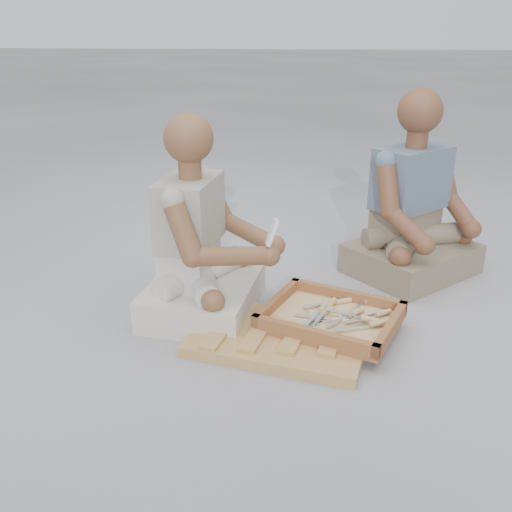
# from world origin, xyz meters

# --- Properties ---
(ground) EXTENTS (60.00, 60.00, 0.00)m
(ground) POSITION_xyz_m (0.00, 0.00, 0.00)
(ground) COLOR #A2A2A8
(ground) RESTS_ON ground
(carved_panel) EXTENTS (0.75, 0.58, 0.04)m
(carved_panel) POSITION_xyz_m (-0.01, 0.06, 0.02)
(carved_panel) COLOR brown
(carved_panel) RESTS_ON ground
(tool_tray) EXTENTS (0.63, 0.57, 0.07)m
(tool_tray) POSITION_xyz_m (0.19, 0.16, 0.07)
(tool_tray) COLOR brown
(tool_tray) RESTS_ON carved_panel
(chisel_0) EXTENTS (0.10, 0.21, 0.02)m
(chisel_0) POSITION_xyz_m (0.15, 0.21, 0.08)
(chisel_0) COLOR silver
(chisel_0) RESTS_ON tool_tray
(chisel_1) EXTENTS (0.20, 0.12, 0.02)m
(chisel_1) POSITION_xyz_m (0.23, 0.16, 0.07)
(chisel_1) COLOR silver
(chisel_1) RESTS_ON tool_tray
(chisel_2) EXTENTS (0.07, 0.22, 0.02)m
(chisel_2) POSITION_xyz_m (0.13, 0.05, 0.07)
(chisel_2) COLOR silver
(chisel_2) RESTS_ON tool_tray
(chisel_3) EXTENTS (0.21, 0.09, 0.02)m
(chisel_3) POSITION_xyz_m (0.35, 0.10, 0.09)
(chisel_3) COLOR silver
(chisel_3) RESTS_ON tool_tray
(chisel_4) EXTENTS (0.22, 0.05, 0.02)m
(chisel_4) POSITION_xyz_m (0.20, 0.14, 0.07)
(chisel_4) COLOR silver
(chisel_4) RESTS_ON tool_tray
(chisel_5) EXTENTS (0.21, 0.09, 0.02)m
(chisel_5) POSITION_xyz_m (0.32, 0.14, 0.09)
(chisel_5) COLOR silver
(chisel_5) RESTS_ON tool_tray
(chisel_6) EXTENTS (0.20, 0.13, 0.02)m
(chisel_6) POSITION_xyz_m (0.38, 0.19, 0.08)
(chisel_6) COLOR silver
(chisel_6) RESTS_ON tool_tray
(chisel_7) EXTENTS (0.21, 0.11, 0.02)m
(chisel_7) POSITION_xyz_m (0.22, 0.29, 0.08)
(chisel_7) COLOR silver
(chisel_7) RESTS_ON tool_tray
(chisel_8) EXTENTS (0.09, 0.21, 0.02)m
(chisel_8) POSITION_xyz_m (0.19, 0.25, 0.09)
(chisel_8) COLOR silver
(chisel_8) RESTS_ON tool_tray
(chisel_9) EXTENTS (0.12, 0.20, 0.02)m
(chisel_9) POSITION_xyz_m (0.34, 0.31, 0.09)
(chisel_9) COLOR silver
(chisel_9) RESTS_ON tool_tray
(chisel_10) EXTENTS (0.16, 0.17, 0.02)m
(chisel_10) POSITION_xyz_m (0.28, 0.19, 0.08)
(chisel_10) COLOR silver
(chisel_10) RESTS_ON tool_tray
(chisel_11) EXTENTS (0.14, 0.19, 0.02)m
(chisel_11) POSITION_xyz_m (0.16, 0.19, 0.08)
(chisel_11) COLOR silver
(chisel_11) RESTS_ON tool_tray
(wood_chip_0) EXTENTS (0.02, 0.02, 0.00)m
(wood_chip_0) POSITION_xyz_m (0.04, 0.04, 0.00)
(wood_chip_0) COLOR tan
(wood_chip_0) RESTS_ON ground
(wood_chip_1) EXTENTS (0.02, 0.02, 0.00)m
(wood_chip_1) POSITION_xyz_m (0.06, 0.49, 0.00)
(wood_chip_1) COLOR tan
(wood_chip_1) RESTS_ON ground
(wood_chip_2) EXTENTS (0.02, 0.02, 0.00)m
(wood_chip_2) POSITION_xyz_m (0.09, -0.02, 0.00)
(wood_chip_2) COLOR tan
(wood_chip_2) RESTS_ON ground
(wood_chip_3) EXTENTS (0.02, 0.02, 0.00)m
(wood_chip_3) POSITION_xyz_m (0.18, 0.31, 0.00)
(wood_chip_3) COLOR tan
(wood_chip_3) RESTS_ON ground
(wood_chip_4) EXTENTS (0.02, 0.02, 0.00)m
(wood_chip_4) POSITION_xyz_m (0.52, 0.25, 0.00)
(wood_chip_4) COLOR tan
(wood_chip_4) RESTS_ON ground
(wood_chip_5) EXTENTS (0.02, 0.02, 0.00)m
(wood_chip_5) POSITION_xyz_m (0.28, 0.41, 0.00)
(wood_chip_5) COLOR tan
(wood_chip_5) RESTS_ON ground
(wood_chip_6) EXTENTS (0.02, 0.02, 0.00)m
(wood_chip_6) POSITION_xyz_m (0.29, 0.51, 0.00)
(wood_chip_6) COLOR tan
(wood_chip_6) RESTS_ON ground
(wood_chip_7) EXTENTS (0.02, 0.02, 0.00)m
(wood_chip_7) POSITION_xyz_m (0.20, 0.09, 0.00)
(wood_chip_7) COLOR tan
(wood_chip_7) RESTS_ON ground
(wood_chip_8) EXTENTS (0.02, 0.02, 0.00)m
(wood_chip_8) POSITION_xyz_m (-0.05, 0.34, 0.00)
(wood_chip_8) COLOR tan
(wood_chip_8) RESTS_ON ground
(wood_chip_9) EXTENTS (0.02, 0.02, 0.00)m
(wood_chip_9) POSITION_xyz_m (0.46, 0.52, 0.00)
(wood_chip_9) COLOR tan
(wood_chip_9) RESTS_ON ground
(wood_chip_10) EXTENTS (0.02, 0.02, 0.00)m
(wood_chip_10) POSITION_xyz_m (0.26, 0.12, 0.00)
(wood_chip_10) COLOR tan
(wood_chip_10) RESTS_ON ground
(wood_chip_11) EXTENTS (0.02, 0.02, 0.00)m
(wood_chip_11) POSITION_xyz_m (-0.15, 0.21, 0.00)
(wood_chip_11) COLOR tan
(wood_chip_11) RESTS_ON ground
(wood_chip_12) EXTENTS (0.02, 0.02, 0.00)m
(wood_chip_12) POSITION_xyz_m (0.18, 0.00, 0.00)
(wood_chip_12) COLOR tan
(wood_chip_12) RESTS_ON ground
(wood_chip_13) EXTENTS (0.02, 0.02, 0.00)m
(wood_chip_13) POSITION_xyz_m (0.48, 0.43, 0.00)
(wood_chip_13) COLOR tan
(wood_chip_13) RESTS_ON ground
(wood_chip_14) EXTENTS (0.02, 0.02, 0.00)m
(wood_chip_14) POSITION_xyz_m (0.00, 0.42, 0.00)
(wood_chip_14) COLOR tan
(wood_chip_14) RESTS_ON ground
(wood_chip_15) EXTENTS (0.02, 0.02, 0.00)m
(wood_chip_15) POSITION_xyz_m (0.12, 0.56, 0.00)
(wood_chip_15) COLOR tan
(wood_chip_15) RESTS_ON ground
(craftsman) EXTENTS (0.60, 0.59, 0.85)m
(craftsman) POSITION_xyz_m (-0.36, 0.30, 0.29)
(craftsman) COLOR silver
(craftsman) RESTS_ON ground
(companion) EXTENTS (0.73, 0.73, 0.90)m
(companion) POSITION_xyz_m (0.59, 0.84, 0.30)
(companion) COLOR #766B54
(companion) RESTS_ON ground
(mobile_phone) EXTENTS (0.06, 0.05, 0.11)m
(mobile_phone) POSITION_xyz_m (-0.06, 0.21, 0.41)
(mobile_phone) COLOR white
(mobile_phone) RESTS_ON craftsman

